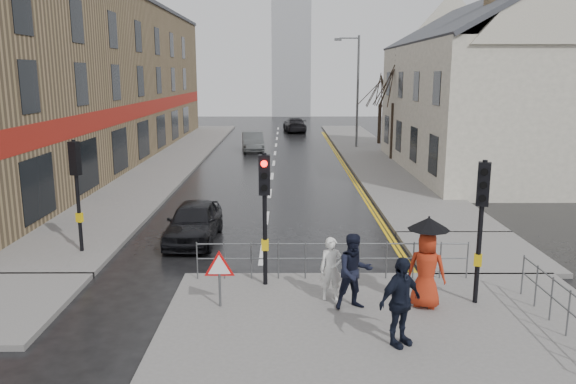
{
  "coord_description": "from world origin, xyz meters",
  "views": [
    {
      "loc": [
        0.71,
        -13.42,
        5.43
      ],
      "look_at": [
        0.79,
        2.67,
        2.04
      ],
      "focal_mm": 35.0,
      "sensor_mm": 36.0,
      "label": 1
    }
  ],
  "objects_px": {
    "pedestrian_b": "(354,272)",
    "car_parked": "(194,222)",
    "pedestrian_with_umbrella": "(427,260)",
    "pedestrian_d": "(400,302)",
    "pedestrian_a": "(331,269)",
    "car_mid": "(253,142)"
  },
  "relations": [
    {
      "from": "car_parked",
      "to": "car_mid",
      "type": "relative_size",
      "value": 0.94
    },
    {
      "from": "pedestrian_b",
      "to": "pedestrian_with_umbrella",
      "type": "relative_size",
      "value": 0.83
    },
    {
      "from": "car_mid",
      "to": "pedestrian_with_umbrella",
      "type": "bearing_deg",
      "value": -84.75
    },
    {
      "from": "pedestrian_a",
      "to": "pedestrian_d",
      "type": "relative_size",
      "value": 0.84
    },
    {
      "from": "pedestrian_with_umbrella",
      "to": "car_mid",
      "type": "distance_m",
      "value": 28.4
    },
    {
      "from": "car_parked",
      "to": "pedestrian_with_umbrella",
      "type": "bearing_deg",
      "value": -40.94
    },
    {
      "from": "pedestrian_d",
      "to": "car_mid",
      "type": "distance_m",
      "value": 30.05
    },
    {
      "from": "pedestrian_d",
      "to": "car_parked",
      "type": "distance_m",
      "value": 9.24
    },
    {
      "from": "pedestrian_d",
      "to": "car_parked",
      "type": "height_order",
      "value": "pedestrian_d"
    },
    {
      "from": "pedestrian_with_umbrella",
      "to": "car_mid",
      "type": "height_order",
      "value": "pedestrian_with_umbrella"
    },
    {
      "from": "pedestrian_d",
      "to": "car_parked",
      "type": "xyz_separation_m",
      "value": [
        -5.27,
        7.58,
        -0.39
      ]
    },
    {
      "from": "pedestrian_with_umbrella",
      "to": "pedestrian_d",
      "type": "bearing_deg",
      "value": -117.74
    },
    {
      "from": "pedestrian_b",
      "to": "pedestrian_with_umbrella",
      "type": "distance_m",
      "value": 1.68
    },
    {
      "from": "pedestrian_with_umbrella",
      "to": "pedestrian_a",
      "type": "bearing_deg",
      "value": 168.03
    },
    {
      "from": "car_parked",
      "to": "car_mid",
      "type": "bearing_deg",
      "value": 89.74
    },
    {
      "from": "pedestrian_b",
      "to": "car_parked",
      "type": "xyz_separation_m",
      "value": [
        -4.59,
        5.8,
        -0.36
      ]
    },
    {
      "from": "pedestrian_b",
      "to": "car_parked",
      "type": "height_order",
      "value": "pedestrian_b"
    },
    {
      "from": "pedestrian_a",
      "to": "pedestrian_b",
      "type": "distance_m",
      "value": 0.73
    },
    {
      "from": "pedestrian_b",
      "to": "pedestrian_d",
      "type": "distance_m",
      "value": 1.9
    },
    {
      "from": "pedestrian_with_umbrella",
      "to": "pedestrian_b",
      "type": "bearing_deg",
      "value": -177.15
    },
    {
      "from": "pedestrian_b",
      "to": "car_parked",
      "type": "relative_size",
      "value": 0.46
    },
    {
      "from": "pedestrian_with_umbrella",
      "to": "pedestrian_d",
      "type": "height_order",
      "value": "pedestrian_with_umbrella"
    }
  ]
}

